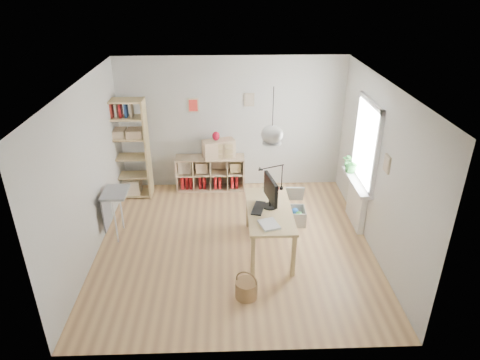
{
  "coord_description": "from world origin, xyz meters",
  "views": [
    {
      "loc": [
        -0.12,
        -5.97,
        4.15
      ],
      "look_at": [
        0.1,
        0.3,
        1.05
      ],
      "focal_mm": 32.0,
      "sensor_mm": 36.0,
      "label": 1
    }
  ],
  "objects_px": {
    "cube_shelf": "(210,175)",
    "tall_bookshelf": "(127,146)",
    "chair": "(273,206)",
    "storage_chest": "(290,212)",
    "drawer_chest": "(219,149)",
    "desk": "(269,214)",
    "monitor": "(271,191)"
  },
  "relations": [
    {
      "from": "chair",
      "to": "storage_chest",
      "type": "bearing_deg",
      "value": 29.46
    },
    {
      "from": "storage_chest",
      "to": "tall_bookshelf",
      "type": "bearing_deg",
      "value": 163.34
    },
    {
      "from": "drawer_chest",
      "to": "monitor",
      "type": "bearing_deg",
      "value": -85.47
    },
    {
      "from": "cube_shelf",
      "to": "chair",
      "type": "height_order",
      "value": "chair"
    },
    {
      "from": "cube_shelf",
      "to": "tall_bookshelf",
      "type": "bearing_deg",
      "value": -169.81
    },
    {
      "from": "desk",
      "to": "drawer_chest",
      "type": "bearing_deg",
      "value": 110.43
    },
    {
      "from": "desk",
      "to": "storage_chest",
      "type": "height_order",
      "value": "desk"
    },
    {
      "from": "desk",
      "to": "monitor",
      "type": "distance_m",
      "value": 0.39
    },
    {
      "from": "desk",
      "to": "monitor",
      "type": "relative_size",
      "value": 2.56
    },
    {
      "from": "storage_chest",
      "to": "monitor",
      "type": "distance_m",
      "value": 1.23
    },
    {
      "from": "storage_chest",
      "to": "drawer_chest",
      "type": "bearing_deg",
      "value": 137.0
    },
    {
      "from": "chair",
      "to": "drawer_chest",
      "type": "xyz_separation_m",
      "value": [
        -0.95,
        1.55,
        0.46
      ]
    },
    {
      "from": "chair",
      "to": "drawer_chest",
      "type": "distance_m",
      "value": 1.88
    },
    {
      "from": "cube_shelf",
      "to": "desk",
      "type": "bearing_deg",
      "value": -65.39
    },
    {
      "from": "drawer_chest",
      "to": "desk",
      "type": "bearing_deg",
      "value": -86.48
    },
    {
      "from": "tall_bookshelf",
      "to": "monitor",
      "type": "distance_m",
      "value": 3.21
    },
    {
      "from": "chair",
      "to": "monitor",
      "type": "xyz_separation_m",
      "value": [
        -0.12,
        -0.57,
        0.6
      ]
    },
    {
      "from": "monitor",
      "to": "drawer_chest",
      "type": "xyz_separation_m",
      "value": [
        -0.83,
        2.12,
        -0.14
      ]
    },
    {
      "from": "tall_bookshelf",
      "to": "drawer_chest",
      "type": "height_order",
      "value": "tall_bookshelf"
    },
    {
      "from": "cube_shelf",
      "to": "monitor",
      "type": "distance_m",
      "value": 2.51
    },
    {
      "from": "cube_shelf",
      "to": "tall_bookshelf",
      "type": "distance_m",
      "value": 1.77
    },
    {
      "from": "cube_shelf",
      "to": "storage_chest",
      "type": "distance_m",
      "value": 2.04
    },
    {
      "from": "tall_bookshelf",
      "to": "chair",
      "type": "relative_size",
      "value": 2.58
    },
    {
      "from": "tall_bookshelf",
      "to": "chair",
      "type": "height_order",
      "value": "tall_bookshelf"
    },
    {
      "from": "tall_bookshelf",
      "to": "drawer_chest",
      "type": "xyz_separation_m",
      "value": [
        1.77,
        0.24,
        -0.19
      ]
    },
    {
      "from": "chair",
      "to": "storage_chest",
      "type": "height_order",
      "value": "chair"
    },
    {
      "from": "monitor",
      "to": "drawer_chest",
      "type": "relative_size",
      "value": 0.93
    },
    {
      "from": "cube_shelf",
      "to": "chair",
      "type": "xyz_separation_m",
      "value": [
        1.16,
        -1.59,
        0.14
      ]
    },
    {
      "from": "chair",
      "to": "drawer_chest",
      "type": "relative_size",
      "value": 1.22
    },
    {
      "from": "chair",
      "to": "storage_chest",
      "type": "xyz_separation_m",
      "value": [
        0.34,
        0.21,
        -0.25
      ]
    },
    {
      "from": "chair",
      "to": "storage_chest",
      "type": "distance_m",
      "value": 0.47
    },
    {
      "from": "desk",
      "to": "chair",
      "type": "xyz_separation_m",
      "value": [
        0.13,
        0.64,
        -0.21
      ]
    }
  ]
}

